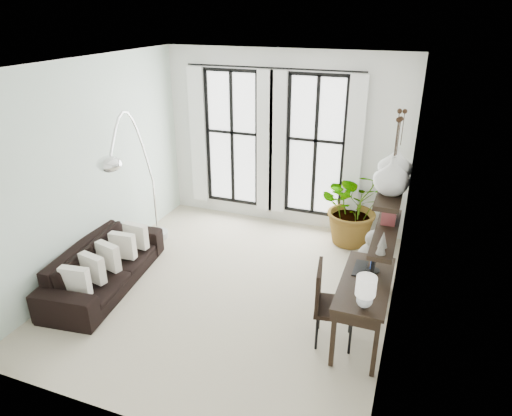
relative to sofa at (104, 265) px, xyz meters
The scene contains 16 objects.
floor 1.91m from the sofa, 16.84° to the left, with size 5.00×5.00×0.00m, color #C1B79A.
ceiling 3.43m from the sofa, 16.84° to the left, with size 5.00×5.00×0.00m, color white.
wall_left 1.45m from the sofa, 129.55° to the left, with size 5.00×5.00×0.00m, color silver.
wall_right 4.28m from the sofa, ahead, with size 5.00×5.00×0.00m, color white.
wall_back 3.76m from the sofa, 59.41° to the left, with size 4.50×4.50×0.00m, color white.
windows 3.59m from the sofa, 61.72° to the left, with size 3.26×0.13×2.65m.
wall_shelves 4.16m from the sofa, ahead, with size 0.25×1.30×0.60m.
sofa is the anchor object (origin of this frame).
throw_pillows 0.20m from the sofa, ahead, with size 0.40×1.52×0.40m.
plant 4.19m from the sofa, 39.28° to the left, with size 1.26×1.09×1.39m, color #2D7228.
desk 3.77m from the sofa, ahead, with size 0.59×1.38×1.21m.
desk_chair 3.37m from the sofa, ahead, with size 0.56×0.56×1.04m.
arc_lamp 1.80m from the sofa, 82.89° to the left, with size 0.75×1.90×2.49m.
buddha 3.93m from the sofa, 19.43° to the left, with size 0.52×0.52×0.93m.
vase_a 4.37m from the sofa, ahead, with size 0.37×0.37×0.38m, color white.
vase_b 4.37m from the sofa, ahead, with size 0.37×0.37×0.38m, color white.
Camera 1 is at (2.34, -5.21, 3.83)m, focal length 32.00 mm.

